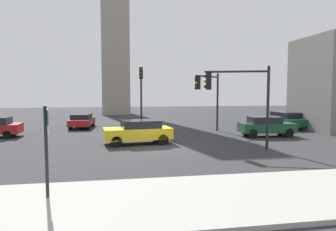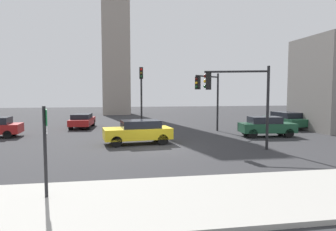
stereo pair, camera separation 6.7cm
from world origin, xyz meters
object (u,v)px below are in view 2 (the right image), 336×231
traffic_light_0 (208,90)px  car_1 (138,131)px  traffic_light_1 (141,87)px  car_4 (266,126)px  car_0 (287,120)px  direction_sign (46,141)px  traffic_light_2 (237,90)px  car_3 (82,120)px

traffic_light_0 → car_1: traffic_light_0 is taller
traffic_light_1 → car_4: bearing=63.9°
traffic_light_1 → car_0: traffic_light_1 is taller
traffic_light_0 → car_0: (8.12, 1.90, -2.67)m
direction_sign → traffic_light_1: (4.32, 16.97, 1.91)m
traffic_light_1 → car_4: size_ratio=1.32×
traffic_light_0 → car_1: bearing=-5.7°
direction_sign → car_1: direction_sign is taller
traffic_light_2 → car_3: (-10.02, 12.16, -2.72)m
traffic_light_0 → car_4: traffic_light_0 is taller
traffic_light_0 → car_3: size_ratio=1.10×
car_3 → car_0: bearing=-96.1°
direction_sign → traffic_light_2: 11.71m
direction_sign → car_0: 23.87m
traffic_light_2 → traffic_light_0: bearing=-74.8°
car_0 → car_4: bearing=132.2°
car_0 → traffic_light_2: bearing=131.8°
direction_sign → car_1: size_ratio=0.62×
traffic_light_0 → car_0: size_ratio=1.00×
direction_sign → car_4: direction_sign is taller
car_0 → car_1: (-14.08, -6.20, 0.02)m
traffic_light_1 → car_4: traffic_light_1 is taller
traffic_light_0 → traffic_light_1: traffic_light_1 is taller
direction_sign → car_1: bearing=57.1°
traffic_light_1 → direction_sign: bearing=-8.5°
direction_sign → car_0: size_ratio=0.57×
car_1 → car_3: bearing=-71.6°
car_3 → traffic_light_2: bearing=-136.5°
traffic_light_1 → car_1: traffic_light_1 is taller
direction_sign → traffic_light_0: size_ratio=0.57×
car_4 → car_0: bearing=51.0°
car_1 → traffic_light_1: bearing=-103.3°
traffic_light_0 → car_3: traffic_light_0 is taller
traffic_light_1 → car_3: size_ratio=1.23×
traffic_light_0 → car_0: 8.76m
traffic_light_2 → car_3: bearing=-32.0°
traffic_light_0 → car_3: (-10.42, 5.22, -2.74)m
direction_sign → traffic_light_1: traffic_light_1 is taller
traffic_light_2 → car_3: traffic_light_2 is taller
direction_sign → traffic_light_2: bearing=25.3°
traffic_light_1 → traffic_light_2: traffic_light_1 is taller
traffic_light_0 → direction_sign: bearing=14.8°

